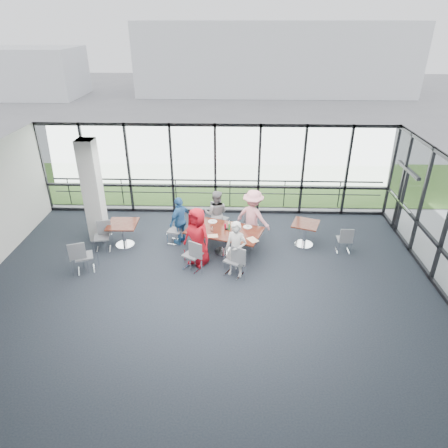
{
  "coord_description": "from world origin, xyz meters",
  "views": [
    {
      "loc": [
        0.71,
        -8.0,
        6.29
      ],
      "look_at": [
        0.4,
        1.95,
        1.1
      ],
      "focal_mm": 32.0,
      "sensor_mm": 36.0,
      "label": 1
    }
  ],
  "objects_px": {
    "main_table": "(224,233)",
    "side_table_right": "(305,227)",
    "chair_main_nr": "(234,260)",
    "diner_near_right": "(236,250)",
    "chair_main_fl": "(220,219)",
    "chair_spare_la": "(84,256)",
    "diner_far_left": "(216,214)",
    "chair_spare_lb": "(102,237)",
    "diner_far_right": "(253,217)",
    "chair_main_end": "(175,230)",
    "diner_near_left": "(197,237)",
    "chair_spare_r": "(344,239)",
    "structural_column": "(93,191)",
    "chair_main_fr": "(251,227)",
    "diner_end": "(180,220)",
    "chair_main_nl": "(193,255)",
    "side_table_left": "(123,227)"
  },
  "relations": [
    {
      "from": "chair_main_nr",
      "to": "diner_far_right",
      "type": "bearing_deg",
      "value": 103.86
    },
    {
      "from": "side_table_left",
      "to": "chair_main_nr",
      "type": "relative_size",
      "value": 0.96
    },
    {
      "from": "diner_near_right",
      "to": "chair_main_nr",
      "type": "bearing_deg",
      "value": -166.42
    },
    {
      "from": "main_table",
      "to": "chair_spare_la",
      "type": "bearing_deg",
      "value": -144.46
    },
    {
      "from": "chair_main_nl",
      "to": "diner_far_left",
      "type": "bearing_deg",
      "value": 104.96
    },
    {
      "from": "diner_far_right",
      "to": "chair_main_nr",
      "type": "relative_size",
      "value": 1.87
    },
    {
      "from": "chair_main_end",
      "to": "chair_spare_la",
      "type": "height_order",
      "value": "chair_spare_la"
    },
    {
      "from": "diner_end",
      "to": "chair_spare_la",
      "type": "distance_m",
      "value": 2.97
    },
    {
      "from": "main_table",
      "to": "chair_main_nr",
      "type": "height_order",
      "value": "chair_main_nr"
    },
    {
      "from": "chair_main_fl",
      "to": "side_table_left",
      "type": "bearing_deg",
      "value": 48.79
    },
    {
      "from": "diner_end",
      "to": "chair_main_end",
      "type": "xyz_separation_m",
      "value": [
        -0.17,
        -0.02,
        -0.34
      ]
    },
    {
      "from": "structural_column",
      "to": "side_table_right",
      "type": "distance_m",
      "value": 6.52
    },
    {
      "from": "diner_end",
      "to": "chair_main_nl",
      "type": "bearing_deg",
      "value": 52.8
    },
    {
      "from": "chair_main_fl",
      "to": "chair_spare_la",
      "type": "distance_m",
      "value": 4.33
    },
    {
      "from": "structural_column",
      "to": "main_table",
      "type": "xyz_separation_m",
      "value": [
        4.0,
        -0.75,
        -0.96
      ]
    },
    {
      "from": "chair_main_nl",
      "to": "chair_spare_la",
      "type": "xyz_separation_m",
      "value": [
        -2.96,
        -0.2,
        0.02
      ]
    },
    {
      "from": "structural_column",
      "to": "chair_main_fl",
      "type": "relative_size",
      "value": 3.42
    },
    {
      "from": "diner_far_right",
      "to": "chair_spare_la",
      "type": "xyz_separation_m",
      "value": [
        -4.66,
        -1.75,
        -0.39
      ]
    },
    {
      "from": "diner_far_left",
      "to": "chair_main_nl",
      "type": "xyz_separation_m",
      "value": [
        -0.56,
        -1.95,
        -0.32
      ]
    },
    {
      "from": "diner_far_right",
      "to": "chair_spare_lb",
      "type": "height_order",
      "value": "diner_far_right"
    },
    {
      "from": "structural_column",
      "to": "main_table",
      "type": "bearing_deg",
      "value": -10.59
    },
    {
      "from": "diner_near_right",
      "to": "diner_far_left",
      "type": "distance_m",
      "value": 2.29
    },
    {
      "from": "side_table_right",
      "to": "chair_main_fl",
      "type": "distance_m",
      "value": 2.75
    },
    {
      "from": "chair_main_nl",
      "to": "diner_far_right",
      "type": "bearing_deg",
      "value": 73.44
    },
    {
      "from": "chair_main_fr",
      "to": "chair_main_end",
      "type": "bearing_deg",
      "value": 20.07
    },
    {
      "from": "chair_main_fl",
      "to": "chair_spare_lb",
      "type": "relative_size",
      "value": 1.06
    },
    {
      "from": "side_table_left",
      "to": "chair_main_nr",
      "type": "distance_m",
      "value": 3.71
    },
    {
      "from": "side_table_left",
      "to": "chair_main_fr",
      "type": "distance_m",
      "value": 3.95
    },
    {
      "from": "chair_main_fl",
      "to": "structural_column",
      "type": "bearing_deg",
      "value": 38.29
    },
    {
      "from": "diner_near_right",
      "to": "diner_far_left",
      "type": "xyz_separation_m",
      "value": [
        -0.64,
        2.2,
        -0.03
      ]
    },
    {
      "from": "side_table_left",
      "to": "side_table_right",
      "type": "bearing_deg",
      "value": 1.99
    },
    {
      "from": "main_table",
      "to": "chair_spare_la",
      "type": "distance_m",
      "value": 3.97
    },
    {
      "from": "side_table_right",
      "to": "chair_spare_la",
      "type": "relative_size",
      "value": 1.01
    },
    {
      "from": "chair_main_nl",
      "to": "chair_main_fl",
      "type": "bearing_deg",
      "value": 104.27
    },
    {
      "from": "diner_near_left",
      "to": "chair_spare_lb",
      "type": "bearing_deg",
      "value": -158.32
    },
    {
      "from": "diner_end",
      "to": "chair_main_fr",
      "type": "distance_m",
      "value": 2.23
    },
    {
      "from": "diner_far_right",
      "to": "chair_spare_r",
      "type": "height_order",
      "value": "diner_far_right"
    },
    {
      "from": "structural_column",
      "to": "chair_main_end",
      "type": "relative_size",
      "value": 3.81
    },
    {
      "from": "main_table",
      "to": "chair_main_fr",
      "type": "bearing_deg",
      "value": 64.38
    },
    {
      "from": "structural_column",
      "to": "diner_far_right",
      "type": "distance_m",
      "value": 4.9
    },
    {
      "from": "main_table",
      "to": "diner_far_left",
      "type": "height_order",
      "value": "diner_far_left"
    },
    {
      "from": "chair_main_fr",
      "to": "structural_column",
      "type": "bearing_deg",
      "value": 13.63
    },
    {
      "from": "chair_main_nr",
      "to": "chair_spare_lb",
      "type": "height_order",
      "value": "chair_main_nr"
    },
    {
      "from": "main_table",
      "to": "chair_main_end",
      "type": "bearing_deg",
      "value": -179.67
    },
    {
      "from": "diner_near_right",
      "to": "chair_main_fr",
      "type": "distance_m",
      "value": 2.1
    },
    {
      "from": "main_table",
      "to": "side_table_right",
      "type": "bearing_deg",
      "value": 30.69
    },
    {
      "from": "chair_spare_lb",
      "to": "chair_spare_r",
      "type": "xyz_separation_m",
      "value": [
        7.21,
        0.15,
        -0.03
      ]
    },
    {
      "from": "diner_far_left",
      "to": "chair_main_end",
      "type": "xyz_separation_m",
      "value": [
        -1.25,
        -0.5,
        -0.35
      ]
    },
    {
      "from": "chair_main_nr",
      "to": "chair_main_fr",
      "type": "relative_size",
      "value": 1.09
    },
    {
      "from": "chair_main_end",
      "to": "chair_main_fr",
      "type": "bearing_deg",
      "value": 111.9
    }
  ]
}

